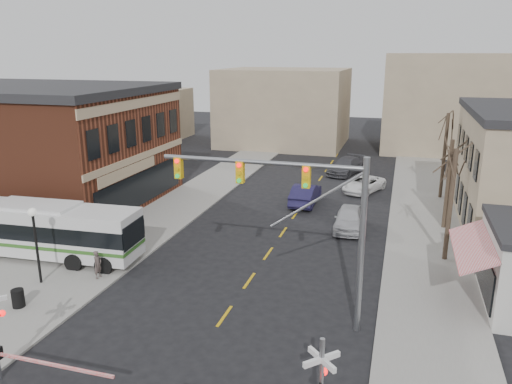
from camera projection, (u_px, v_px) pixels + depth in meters
ground at (209, 339)px, 21.95m from camera, size 160.00×160.00×0.00m
sidewalk_west at (192, 197)px, 42.99m from camera, size 5.00×60.00×0.12m
sidewalk_east at (423, 217)px, 37.80m from camera, size 5.00×60.00×0.12m
tree_east_a at (450, 205)px, 29.21m from camera, size 0.28×0.28×6.75m
tree_east_b at (448, 184)px, 34.73m from camera, size 0.28×0.28×6.30m
tree_east_c at (444, 156)px, 41.94m from camera, size 0.28×0.28×7.20m
transit_bus at (38, 229)px, 30.15m from camera, size 12.85×3.49×3.27m
traffic_signal_mast at (303, 205)px, 21.82m from camera, size 9.32×0.30×8.00m
rr_crossing_west at (2, 335)px, 18.65m from camera, size 5.60×1.36×4.00m
street_lamp at (35, 230)px, 26.23m from camera, size 0.44×0.44×4.23m
trash_bin at (18, 298)px, 24.35m from camera, size 0.60×0.60×0.91m
car_a at (349, 219)px, 35.20m from camera, size 2.04×4.85×1.64m
car_b at (305, 194)px, 41.12m from camera, size 1.84×5.24×1.72m
car_c at (364, 184)px, 44.79m from camera, size 4.02×5.46×1.38m
car_d at (346, 166)px, 51.37m from camera, size 3.89×6.17×1.67m
pedestrian_near at (98, 264)px, 27.39m from camera, size 0.40×0.59×1.58m
pedestrian_far at (80, 239)px, 30.69m from camera, size 1.18×1.15×1.91m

